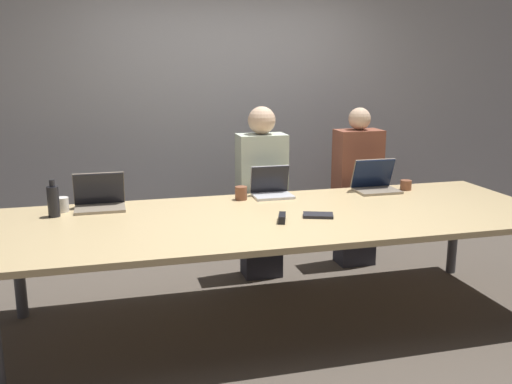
{
  "coord_description": "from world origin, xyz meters",
  "views": [
    {
      "loc": [
        -1.1,
        -3.62,
        1.81
      ],
      "look_at": [
        -0.12,
        0.1,
        0.92
      ],
      "focal_mm": 40.0,
      "sensor_mm": 36.0,
      "label": 1
    }
  ],
  "objects": [
    {
      "name": "person_far_right",
      "position": [
        1.04,
        0.95,
        0.68
      ],
      "size": [
        0.4,
        0.24,
        1.42
      ],
      "color": "#2D2D38",
      "rests_on": "ground_plane"
    },
    {
      "name": "curtain_wall",
      "position": [
        0.0,
        1.7,
        1.4
      ],
      "size": [
        12.0,
        0.06,
        2.8
      ],
      "color": "#ADADB2",
      "rests_on": "ground_plane"
    },
    {
      "name": "bottle_far_left",
      "position": [
        -1.47,
        0.36,
        0.88
      ],
      "size": [
        0.08,
        0.08,
        0.26
      ],
      "color": "black",
      "rests_on": "conference_table"
    },
    {
      "name": "stapler",
      "position": [
        -0.01,
        -0.16,
        0.8
      ],
      "size": [
        0.09,
        0.16,
        0.05
      ],
      "rotation": [
        0.0,
        0.0,
        -0.34
      ],
      "color": "black",
      "rests_on": "conference_table"
    },
    {
      "name": "cup_far_center",
      "position": [
        -0.13,
        0.51,
        0.82
      ],
      "size": [
        0.09,
        0.09,
        0.1
      ],
      "color": "brown",
      "rests_on": "conference_table"
    },
    {
      "name": "laptop_far_left",
      "position": [
        -1.17,
        0.51,
        0.85
      ],
      "size": [
        0.36,
        0.25,
        0.26
      ],
      "color": "gray",
      "rests_on": "conference_table"
    },
    {
      "name": "notebook",
      "position": [
        0.26,
        -0.1,
        0.78
      ],
      "size": [
        0.23,
        0.19,
        0.02
      ],
      "rotation": [
        0.0,
        0.0,
        -0.35
      ],
      "color": "#232328",
      "rests_on": "conference_table"
    },
    {
      "name": "laptop_far_right",
      "position": [
        1.0,
        0.52,
        0.85
      ],
      "size": [
        0.35,
        0.27,
        0.26
      ],
      "color": "gray",
      "rests_on": "conference_table"
    },
    {
      "name": "laptop_far_center",
      "position": [
        0.13,
        0.57,
        0.84
      ],
      "size": [
        0.31,
        0.23,
        0.24
      ],
      "color": "silver",
      "rests_on": "conference_table"
    },
    {
      "name": "cup_far_right",
      "position": [
        1.26,
        0.49,
        0.81
      ],
      "size": [
        0.09,
        0.09,
        0.08
      ],
      "color": "brown",
      "rests_on": "conference_table"
    },
    {
      "name": "cup_far_left",
      "position": [
        -1.43,
        0.48,
        0.82
      ],
      "size": [
        0.09,
        0.09,
        0.1
      ],
      "color": "white",
      "rests_on": "conference_table"
    },
    {
      "name": "conference_table",
      "position": [
        0.0,
        0.0,
        0.72
      ],
      "size": [
        3.88,
        1.38,
        0.77
      ],
      "color": "#D6B77F",
      "rests_on": "ground_plane"
    },
    {
      "name": "ground_plane",
      "position": [
        0.0,
        0.0,
        0.0
      ],
      "size": [
        24.0,
        24.0,
        0.0
      ],
      "primitive_type": "plane",
      "color": "brown"
    },
    {
      "name": "person_far_center",
      "position": [
        0.13,
        0.87,
        0.71
      ],
      "size": [
        0.4,
        0.24,
        1.45
      ],
      "color": "#2D2D38",
      "rests_on": "ground_plane"
    }
  ]
}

